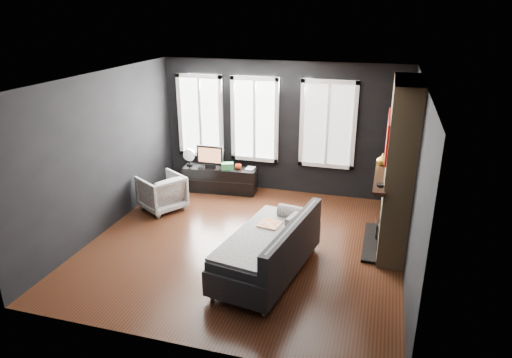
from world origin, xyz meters
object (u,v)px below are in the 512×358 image
(armchair, at_px, (162,191))
(sofa, at_px, (267,246))
(monitor, at_px, (210,155))
(mug, at_px, (238,166))
(mantel_vase, at_px, (383,159))
(book, at_px, (246,163))
(media_console, at_px, (221,179))

(armchair, bearing_deg, sofa, 89.30)
(monitor, xyz_separation_m, mug, (0.61, 0.03, -0.19))
(armchair, bearing_deg, mantel_vase, 124.42)
(armchair, relative_size, book, 3.31)
(armchair, distance_m, mug, 1.68)
(armchair, relative_size, mantel_vase, 3.77)
(sofa, relative_size, mantel_vase, 10.25)
(monitor, bearing_deg, sofa, -54.94)
(monitor, xyz_separation_m, book, (0.76, 0.11, -0.14))
(mug, bearing_deg, mantel_vase, -20.23)
(mantel_vase, bearing_deg, book, 157.22)
(armchair, bearing_deg, mug, 168.52)
(sofa, bearing_deg, mantel_vase, 59.97)
(monitor, xyz_separation_m, mantel_vase, (3.46, -1.03, 0.54))
(mug, bearing_deg, book, 29.02)
(armchair, distance_m, book, 1.85)
(armchair, height_order, monitor, monitor)
(sofa, bearing_deg, monitor, 134.84)
(sofa, relative_size, armchair, 2.72)
(mug, bearing_deg, media_console, -179.90)
(monitor, height_order, book, monitor)
(mug, xyz_separation_m, book, (0.15, 0.08, 0.05))
(mantel_vase, bearing_deg, media_console, 162.10)
(mantel_vase, bearing_deg, sofa, -129.73)
(media_console, distance_m, book, 0.67)
(sofa, distance_m, media_console, 3.34)
(media_console, height_order, mug, mug)
(book, bearing_deg, mantel_vase, -22.78)
(armchair, relative_size, mug, 5.74)
(media_console, xyz_separation_m, mantel_vase, (3.25, -1.05, 1.06))
(armchair, height_order, book, armchair)
(sofa, bearing_deg, media_console, 131.67)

